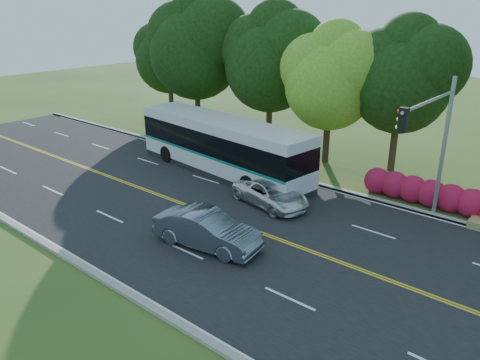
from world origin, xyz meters
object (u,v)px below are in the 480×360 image
Objects in this scene: traffic_signal at (433,134)px; transit_bus at (222,147)px; sedan at (207,229)px; suv at (271,194)px.

traffic_signal is 0.52× the size of transit_bus.
transit_bus is 9.82m from sedan.
suv is (-7.12, -2.47, -4.02)m from traffic_signal.
sedan is at bearing -45.15° from transit_bus.
sedan is 1.09× the size of suv.
transit_bus is at bearing 79.80° from suv.
transit_bus is at bearing -178.78° from traffic_signal.
transit_bus is 2.95× the size of suv.
traffic_signal is at bearing -59.16° from suv.
traffic_signal is at bearing -47.92° from sedan.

